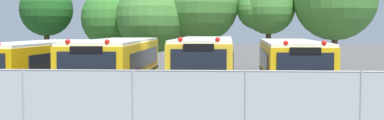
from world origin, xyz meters
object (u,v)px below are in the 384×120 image
(school_bus_1, at_px, (117,65))
(school_bus_3, at_px, (291,66))
(tree_3, at_px, (202,3))
(school_bus_0, at_px, (38,65))
(tree_2, at_px, (155,17))
(tree_0, at_px, (46,8))
(tree_4, at_px, (265,9))
(school_bus_2, at_px, (205,64))
(tree_1, at_px, (110,19))

(school_bus_1, xyz_separation_m, school_bus_3, (7.71, 0.21, -0.02))
(school_bus_1, bearing_deg, tree_3, -108.24)
(school_bus_0, xyz_separation_m, school_bus_3, (11.48, -0.16, 0.03))
(tree_2, relative_size, tree_3, 0.85)
(school_bus_0, xyz_separation_m, tree_0, (-3.47, 11.38, 3.02))
(tree_0, distance_m, tree_4, 14.62)
(school_bus_1, height_order, tree_0, tree_0)
(school_bus_1, height_order, tree_2, tree_2)
(school_bus_1, xyz_separation_m, tree_3, (3.30, 10.81, 3.27))
(school_bus_2, distance_m, tree_3, 10.89)
(school_bus_2, xyz_separation_m, tree_0, (-11.16, 11.32, 2.94))
(tree_3, bearing_deg, tree_1, 171.14)
(tree_4, bearing_deg, school_bus_2, -108.84)
(school_bus_1, xyz_separation_m, tree_4, (7.33, 10.42, 2.86))
(school_bus_0, bearing_deg, tree_2, -111.38)
(school_bus_0, relative_size, tree_0, 1.86)
(tree_2, xyz_separation_m, tree_3, (2.93, 0.65, 0.91))
(school_bus_3, distance_m, tree_0, 19.12)
(school_bus_1, relative_size, tree_1, 2.01)
(tree_1, distance_m, tree_4, 10.33)
(school_bus_0, relative_size, tree_1, 1.96)
(school_bus_0, height_order, tree_2, tree_2)
(tree_4, bearing_deg, school_bus_0, -137.83)
(school_bus_0, bearing_deg, tree_4, -136.33)
(school_bus_0, height_order, tree_3, tree_3)
(tree_0, bearing_deg, tree_4, -5.21)
(school_bus_0, distance_m, school_bus_1, 3.78)
(tree_1, bearing_deg, tree_2, -26.29)
(school_bus_0, height_order, tree_0, tree_0)
(school_bus_1, bearing_deg, tree_0, -59.63)
(school_bus_2, bearing_deg, school_bus_3, 176.92)
(tree_2, bearing_deg, school_bus_3, -53.58)
(school_bus_3, height_order, tree_1, tree_1)
(tree_0, relative_size, tree_2, 0.99)
(school_bus_1, relative_size, tree_4, 1.93)
(school_bus_0, xyz_separation_m, school_bus_2, (7.69, 0.06, 0.08))
(school_bus_3, relative_size, tree_4, 1.81)
(tree_3, height_order, tree_4, tree_3)
(tree_2, xyz_separation_m, tree_4, (6.96, 0.25, 0.51))
(tree_3, bearing_deg, school_bus_3, -67.40)
(school_bus_0, distance_m, school_bus_2, 7.69)
(tree_0, distance_m, tree_1, 4.39)
(school_bus_3, xyz_separation_m, tree_3, (-4.41, 10.60, 3.29))
(tree_3, bearing_deg, school_bus_1, -106.98)
(school_bus_2, height_order, tree_0, tree_0)
(school_bus_1, distance_m, tree_1, 12.34)
(school_bus_3, height_order, tree_2, tree_2)
(school_bus_3, xyz_separation_m, tree_4, (-0.38, 10.21, 2.89))
(tree_0, height_order, tree_2, tree_2)
(school_bus_1, height_order, tree_1, tree_1)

